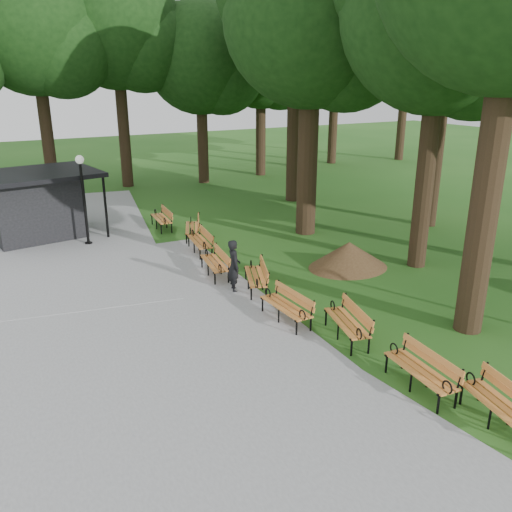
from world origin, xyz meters
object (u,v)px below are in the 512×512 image
lawn_tree_2 (312,19)px  bench_8 (192,228)px  bench_5 (256,277)px  bench_6 (215,263)px  lamp_post (82,182)px  lawn_tree_5 (449,36)px  bench_1 (501,407)px  bench_2 (420,371)px  lawn_tree_4 (297,22)px  bench_4 (286,307)px  bench_9 (161,219)px  person (234,266)px  lawn_tree_1 (442,12)px  dirt_mound (349,255)px  bench_7 (200,242)px  kiosk (34,205)px  bench_3 (347,323)px

lawn_tree_2 → bench_8: bearing=161.8°
bench_5 → bench_6: same height
lamp_post → lawn_tree_5: size_ratio=0.34×
bench_1 → bench_2: size_ratio=1.00×
lamp_post → bench_6: bearing=-61.4°
lawn_tree_4 → lamp_post: bearing=-165.8°
bench_4 → lawn_tree_4: 16.68m
bench_1 → bench_9: (-1.16, 15.92, 0.00)m
person → bench_5: 0.75m
lawn_tree_1 → person: bearing=172.0°
dirt_mound → lawn_tree_4: 13.16m
bench_7 → lawn_tree_5: 12.66m
lawn_tree_1 → lawn_tree_5: lawn_tree_1 is taller
dirt_mound → kiosk: bearing=135.2°
lawn_tree_1 → bench_4: bearing=-165.3°
bench_2 → lawn_tree_1: 10.96m
kiosk → dirt_mound: bearing=-53.5°
bench_6 → lawn_tree_2: (5.38, 2.80, 7.75)m
lamp_post → bench_1: size_ratio=1.81×
person → bench_1: 8.39m
bench_1 → lawn_tree_5: (9.33, 10.90, 7.25)m
lamp_post → lawn_tree_4: (11.09, 2.81, 6.14)m
kiosk → lawn_tree_1: (11.08, -9.77, 6.69)m
bench_7 → lawn_tree_4: bearing=134.6°
bench_3 → lawn_tree_4: (7.06, 13.74, 8.15)m
bench_1 → bench_7: size_ratio=1.00×
kiosk → bench_7: (5.01, -5.01, -0.89)m
dirt_mound → lawn_tree_1: size_ratio=0.21×
person → lawn_tree_5: 13.06m
bench_2 → lawn_tree_2: bearing=163.1°
bench_1 → dirt_mound: bearing=172.4°
dirt_mound → bench_7: (-3.87, 3.81, -0.01)m
bench_1 → bench_9: 15.96m
bench_4 → bench_8: (0.66, 8.28, 0.00)m
person → lamp_post: bearing=37.1°
bench_1 → bench_3: (-0.36, 4.16, 0.00)m
bench_6 → dirt_mound: bearing=80.5°
bench_8 → lawn_tree_1: lawn_tree_1 is taller
bench_8 → lawn_tree_2: size_ratio=0.16×
kiosk → lawn_tree_2: 12.90m
person → lawn_tree_1: lawn_tree_1 is taller
lamp_post → bench_2: bearing=-73.5°
bench_2 → lawn_tree_2: lawn_tree_2 is taller
kiosk → bench_2: size_ratio=2.24×
person → lawn_tree_4: (8.16, 9.65, 7.78)m
bench_4 → lawn_tree_5: bearing=114.0°
bench_6 → lawn_tree_4: 14.15m
lamp_post → dirt_mound: (7.28, -6.81, -2.00)m
bench_7 → bench_8: bearing=174.1°
bench_4 → lawn_tree_5: size_ratio=0.19×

